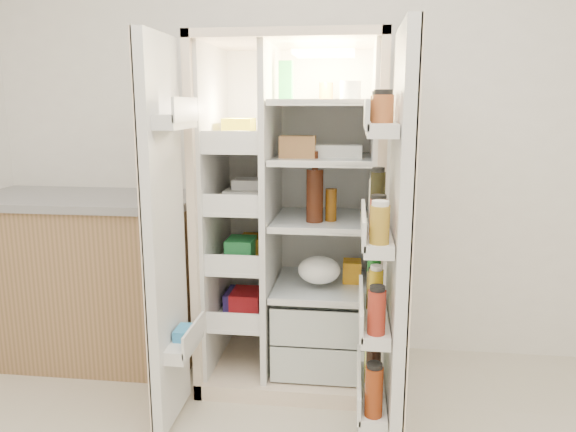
# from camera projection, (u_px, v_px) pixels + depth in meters

# --- Properties ---
(wall_back) EXTENTS (4.00, 0.02, 2.70)m
(wall_back) POSITION_uv_depth(u_px,v_px,m) (330.00, 126.00, 3.14)
(wall_back) COLOR white
(wall_back) RESTS_ON floor
(refrigerator) EXTENTS (0.92, 0.70, 1.80)m
(refrigerator) POSITION_uv_depth(u_px,v_px,m) (296.00, 241.00, 2.94)
(refrigerator) COLOR beige
(refrigerator) RESTS_ON floor
(freezer_door) EXTENTS (0.15, 0.40, 1.72)m
(freezer_door) POSITION_uv_depth(u_px,v_px,m) (165.00, 239.00, 2.39)
(freezer_door) COLOR silver
(freezer_door) RESTS_ON floor
(fridge_door) EXTENTS (0.17, 0.58, 1.72)m
(fridge_door) POSITION_uv_depth(u_px,v_px,m) (393.00, 256.00, 2.19)
(fridge_door) COLOR silver
(fridge_door) RESTS_ON floor
(kitchen_counter) EXTENTS (1.33, 0.71, 0.96)m
(kitchen_counter) POSITION_uv_depth(u_px,v_px,m) (89.00, 275.00, 3.21)
(kitchen_counter) COLOR #956E4A
(kitchen_counter) RESTS_ON floor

